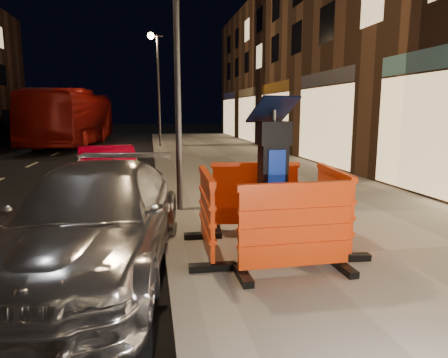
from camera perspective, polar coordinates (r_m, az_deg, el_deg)
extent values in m
plane|color=black|center=(5.45, -6.56, -13.54)|extent=(120.00, 120.00, 0.00)
cube|color=gray|center=(6.34, 22.06, -10.07)|extent=(6.00, 60.00, 0.15)
cube|color=slate|center=(5.42, -6.57, -12.82)|extent=(0.30, 60.00, 0.15)
cube|color=black|center=(5.73, 6.95, -0.01)|extent=(0.70, 0.70, 2.07)
cube|color=#FF410D|center=(4.96, 10.14, -7.07)|extent=(1.49, 0.63, 1.15)
cube|color=#FF410D|center=(6.71, 4.45, -2.50)|extent=(1.54, 0.79, 1.15)
cube|color=#FF410D|center=(5.62, -2.46, -4.91)|extent=(0.67, 1.50, 1.15)
cube|color=#FF410D|center=(6.17, 15.34, -3.93)|extent=(0.77, 1.54, 1.15)
imported|color=#B8B8BD|center=(5.85, -17.63, -12.26)|extent=(2.60, 5.09, 1.41)
imported|color=#A8011D|center=(10.45, -16.15, -2.50)|extent=(1.96, 4.01, 1.27)
imported|color=maroon|center=(26.83, -20.54, 4.56)|extent=(3.65, 12.28, 3.37)
cylinder|color=#3F3F44|center=(8.08, -6.72, 16.82)|extent=(0.12, 0.12, 6.00)
cylinder|color=#3F3F44|center=(23.02, -9.29, 12.14)|extent=(0.12, 0.12, 6.00)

